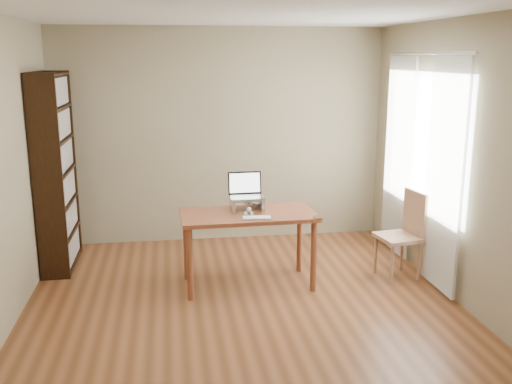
# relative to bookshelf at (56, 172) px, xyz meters

# --- Properties ---
(room) EXTENTS (4.04, 4.54, 2.64)m
(room) POSITION_rel_bookshelf_xyz_m (1.86, -1.54, 0.25)
(room) COLOR #5A3217
(room) RESTS_ON ground
(bookshelf) EXTENTS (0.30, 0.90, 2.10)m
(bookshelf) POSITION_rel_bookshelf_xyz_m (0.00, 0.00, 0.00)
(bookshelf) COLOR black
(bookshelf) RESTS_ON ground
(curtains) EXTENTS (0.03, 1.90, 2.25)m
(curtains) POSITION_rel_bookshelf_xyz_m (3.75, -0.75, 0.12)
(curtains) COLOR white
(curtains) RESTS_ON ground
(desk) EXTENTS (1.34, 0.69, 0.75)m
(desk) POSITION_rel_bookshelf_xyz_m (1.95, -0.86, -0.41)
(desk) COLOR brown
(desk) RESTS_ON ground
(laptop_stand) EXTENTS (0.32, 0.25, 0.13)m
(laptop_stand) POSITION_rel_bookshelf_xyz_m (1.95, -0.78, -0.22)
(laptop_stand) COLOR silver
(laptop_stand) RESTS_ON desk
(laptop) EXTENTS (0.34, 0.29, 0.24)m
(laptop) POSITION_rel_bookshelf_xyz_m (1.95, -0.72, -0.11)
(laptop) COLOR silver
(laptop) RESTS_ON laptop_stand
(keyboard) EXTENTS (0.29, 0.15, 0.02)m
(keyboard) POSITION_rel_bookshelf_xyz_m (2.00, -1.08, -0.29)
(keyboard) COLOR silver
(keyboard) RESTS_ON desk
(coaster) EXTENTS (0.11, 0.11, 0.01)m
(coaster) POSITION_rel_bookshelf_xyz_m (2.59, -1.13, -0.30)
(coaster) COLOR brown
(coaster) RESTS_ON desk
(cat) EXTENTS (0.24, 0.48, 0.15)m
(cat) POSITION_rel_bookshelf_xyz_m (1.95, -0.75, -0.24)
(cat) COLOR #3F3931
(cat) RESTS_ON desk
(chair) EXTENTS (0.46, 0.46, 0.90)m
(chair) POSITION_rel_bookshelf_xyz_m (3.58, -0.89, -0.56)
(chair) COLOR tan
(chair) RESTS_ON ground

